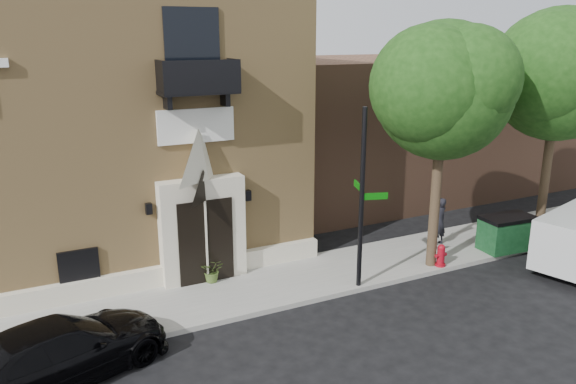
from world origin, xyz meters
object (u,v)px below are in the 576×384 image
street_sign (362,199)px  fire_hydrant (441,255)px  dumpster (507,232)px  black_sedan (61,351)px  pedestrian_near (439,221)px

street_sign → fire_hydrant: 3.95m
dumpster → black_sedan: bearing=-171.4°
dumpster → fire_hydrant: bearing=-172.9°
street_sign → pedestrian_near: 5.04m
black_sedan → dumpster: black_sedan is taller
street_sign → pedestrian_near: bearing=37.0°
black_sedan → fire_hydrant: size_ratio=6.60×
black_sedan → pedestrian_near: (12.90, 2.49, 0.30)m
street_sign → pedestrian_near: size_ratio=3.09×
street_sign → fire_hydrant: bearing=17.5°
street_sign → dumpster: bearing=18.7°
dumpster → pedestrian_near: pedestrian_near is taller
fire_hydrant → pedestrian_near: size_ratio=0.43×
dumpster → pedestrian_near: bearing=146.4°
black_sedan → fire_hydrant: 11.70m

